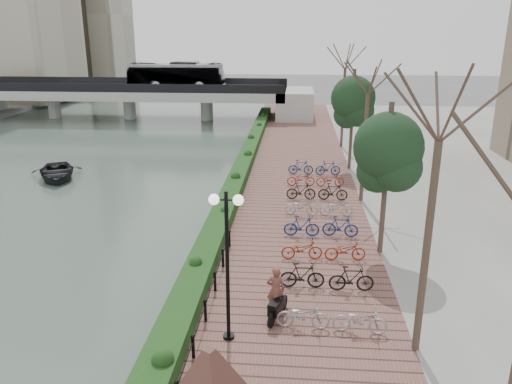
# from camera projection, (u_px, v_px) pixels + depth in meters

# --- Properties ---
(river_water) EXTENTS (30.00, 130.00, 0.02)m
(river_water) POSITION_uv_depth(u_px,v_px,m) (48.00, 161.00, 38.85)
(river_water) COLOR #485B51
(river_water) RESTS_ON ground
(promenade) EXTENTS (8.00, 75.00, 0.50)m
(promenade) POSITION_uv_depth(u_px,v_px,m) (291.00, 194.00, 30.18)
(promenade) COLOR brown
(promenade) RESTS_ON ground
(hedge) EXTENTS (1.10, 56.00, 0.60)m
(hedge) POSITION_uv_depth(u_px,v_px,m) (240.00, 173.00, 32.65)
(hedge) COLOR #163814
(hedge) RESTS_ON promenade
(chain_fence) EXTENTS (0.10, 14.10, 0.70)m
(chain_fence) POSITION_uv_depth(u_px,v_px,m) (200.00, 328.00, 15.50)
(chain_fence) COLOR black
(chain_fence) RESTS_ON promenade
(lamppost) EXTENTS (1.02, 0.32, 4.82)m
(lamppost) POSITION_uv_depth(u_px,v_px,m) (227.00, 235.00, 14.56)
(lamppost) COLOR black
(lamppost) RESTS_ON promenade
(motorcycle) EXTENTS (0.88, 1.50, 0.90)m
(motorcycle) POSITION_uv_depth(u_px,v_px,m) (278.00, 306.00, 16.55)
(motorcycle) COLOR black
(motorcycle) RESTS_ON promenade
(pedestrian) EXTENTS (0.63, 0.42, 1.68)m
(pedestrian) POSITION_uv_depth(u_px,v_px,m) (276.00, 290.00, 16.82)
(pedestrian) COLOR brown
(pedestrian) RESTS_ON promenade
(bicycle_parking) EXTENTS (2.40, 19.89, 1.00)m
(bicycle_parking) POSITION_uv_depth(u_px,v_px,m) (320.00, 217.00, 24.45)
(bicycle_parking) COLOR #A0A0A5
(bicycle_parking) RESTS_ON promenade
(street_trees) EXTENTS (3.20, 37.12, 6.80)m
(street_trees) POSITION_uv_depth(u_px,v_px,m) (373.00, 160.00, 24.25)
(street_trees) COLOR #3D3024
(street_trees) RESTS_ON promenade
(bridge) EXTENTS (36.00, 10.77, 6.50)m
(bridge) POSITION_uv_depth(u_px,v_px,m) (138.00, 90.00, 56.71)
(bridge) COLOR #A0A19C
(bridge) RESTS_ON ground
(boat) EXTENTS (5.12, 5.79, 0.99)m
(boat) POSITION_uv_depth(u_px,v_px,m) (56.00, 172.00, 34.02)
(boat) COLOR black
(boat) RESTS_ON river_water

